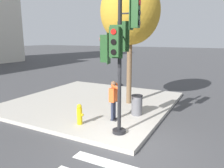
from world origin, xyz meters
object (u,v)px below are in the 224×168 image
object	(u,v)px
person_photographer	(114,97)
street_tree	(130,12)
trash_bin	(137,105)
traffic_signal_pole	(120,47)
fire_hydrant	(80,114)

from	to	relation	value
person_photographer	street_tree	xyz separation A→B (m)	(2.49, 0.40, 3.55)
trash_bin	person_photographer	bearing A→B (deg)	148.84
traffic_signal_pole	person_photographer	world-z (taller)	traffic_signal_pole
street_tree	trash_bin	xyz separation A→B (m)	(-1.47, -1.02, -4.08)
street_tree	trash_bin	bearing A→B (deg)	-145.40
traffic_signal_pole	street_tree	xyz separation A→B (m)	(3.55, 1.15, 1.52)
street_tree	traffic_signal_pole	bearing A→B (deg)	-161.98
traffic_signal_pole	fire_hydrant	size ratio (longest dim) A/B	5.82
traffic_signal_pole	trash_bin	bearing A→B (deg)	3.80
traffic_signal_pole	fire_hydrant	distance (m)	3.12
fire_hydrant	trash_bin	world-z (taller)	trash_bin
fire_hydrant	trash_bin	distance (m)	2.59
street_tree	fire_hydrant	world-z (taller)	street_tree
street_tree	fire_hydrant	xyz separation A→B (m)	(-3.52, 0.56, -4.12)
street_tree	trash_bin	distance (m)	4.46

